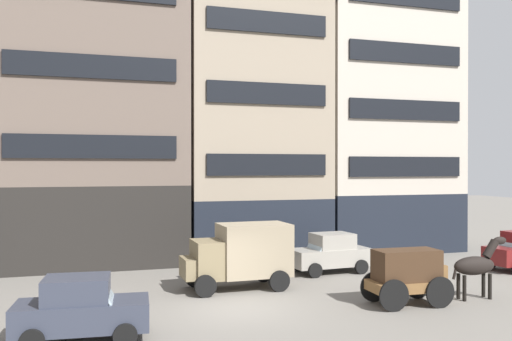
{
  "coord_description": "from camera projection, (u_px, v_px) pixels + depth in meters",
  "views": [
    {
      "loc": [
        -4.85,
        -18.06,
        4.95
      ],
      "look_at": [
        1.47,
        2.34,
        4.8
      ],
      "focal_mm": 38.02,
      "sensor_mm": 36.0,
      "label": 1
    }
  ],
  "objects": [
    {
      "name": "cargo_wagon",
      "position": [
        408.0,
        273.0,
        19.39
      ],
      "size": [
        2.95,
        1.6,
        1.98
      ],
      "color": "brown",
      "rests_on": "ground_plane"
    },
    {
      "name": "draft_horse",
      "position": [
        476.0,
        265.0,
        20.26
      ],
      "size": [
        2.35,
        0.66,
        2.3
      ],
      "color": "black",
      "rests_on": "ground_plane"
    },
    {
      "name": "sedan_parked_curb",
      "position": [
        330.0,
        253.0,
        25.32
      ],
      "size": [
        3.81,
        2.08,
        1.83
      ],
      "color": "gray",
      "rests_on": "ground_plane"
    },
    {
      "name": "building_far_right",
      "position": [
        374.0,
        113.0,
        33.38
      ],
      "size": [
        8.79,
        7.37,
        16.5
      ],
      "color": "black",
      "rests_on": "ground_plane"
    },
    {
      "name": "delivery_truck_near",
      "position": [
        240.0,
        254.0,
        21.93
      ],
      "size": [
        4.39,
        2.21,
        2.62
      ],
      "color": "#7A6B4C",
      "rests_on": "ground_plane"
    },
    {
      "name": "sedan_dark",
      "position": [
        81.0,
        309.0,
        15.36
      ],
      "size": [
        3.82,
        2.11,
        1.83
      ],
      "color": "#333847",
      "rests_on": "ground_plane"
    },
    {
      "name": "building_center_right",
      "position": [
        249.0,
        125.0,
        30.99
      ],
      "size": [
        8.11,
        7.37,
        14.66
      ],
      "color": "black",
      "rests_on": "ground_plane"
    },
    {
      "name": "building_center_left",
      "position": [
        92.0,
        111.0,
        28.45
      ],
      "size": [
        9.72,
        7.37,
        15.69
      ],
      "color": "black",
      "rests_on": "ground_plane"
    },
    {
      "name": "ground_plane",
      "position": [
        235.0,
        310.0,
        18.72
      ],
      "size": [
        120.0,
        120.0,
        0.0
      ],
      "primitive_type": "plane",
      "color": "slate"
    }
  ]
}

